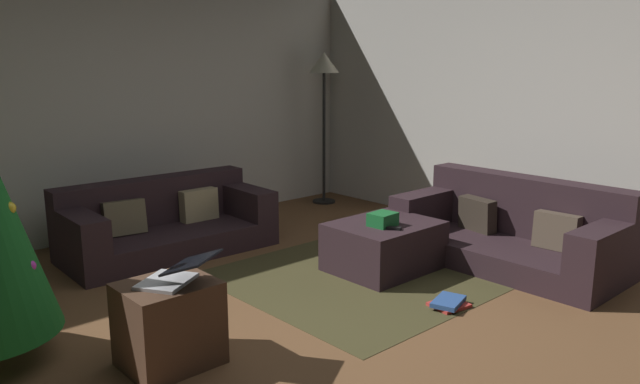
{
  "coord_description": "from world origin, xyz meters",
  "views": [
    {
      "loc": [
        -2.41,
        -2.72,
        1.74
      ],
      "look_at": [
        0.65,
        0.62,
        0.75
      ],
      "focal_mm": 34.19,
      "sensor_mm": 36.0,
      "label": 1
    }
  ],
  "objects_px": {
    "couch_left": "(165,224)",
    "ottoman": "(384,246)",
    "tv_remote": "(391,228)",
    "book_stack": "(449,303)",
    "side_table": "(169,324)",
    "gift_box": "(383,219)",
    "corner_lamp": "(324,75)",
    "couch_right": "(513,232)",
    "laptop": "(176,274)"
  },
  "relations": [
    {
      "from": "book_stack",
      "to": "corner_lamp",
      "type": "height_order",
      "value": "corner_lamp"
    },
    {
      "from": "couch_left",
      "to": "tv_remote",
      "type": "relative_size",
      "value": 11.79
    },
    {
      "from": "tv_remote",
      "to": "laptop",
      "type": "xyz_separation_m",
      "value": [
        -2.01,
        -0.15,
        0.14
      ]
    },
    {
      "from": "ottoman",
      "to": "side_table",
      "type": "bearing_deg",
      "value": -172.96
    },
    {
      "from": "book_stack",
      "to": "couch_right",
      "type": "bearing_deg",
      "value": 10.22
    },
    {
      "from": "tv_remote",
      "to": "book_stack",
      "type": "height_order",
      "value": "tv_remote"
    },
    {
      "from": "gift_box",
      "to": "book_stack",
      "type": "xyz_separation_m",
      "value": [
        -0.18,
        -0.81,
        -0.43
      ]
    },
    {
      "from": "couch_left",
      "to": "tv_remote",
      "type": "height_order",
      "value": "couch_left"
    },
    {
      "from": "couch_right",
      "to": "tv_remote",
      "type": "distance_m",
      "value": 1.17
    },
    {
      "from": "couch_left",
      "to": "ottoman",
      "type": "distance_m",
      "value": 2.04
    },
    {
      "from": "ottoman",
      "to": "side_table",
      "type": "xyz_separation_m",
      "value": [
        -2.15,
        -0.27,
        0.05
      ]
    },
    {
      "from": "couch_right",
      "to": "side_table",
      "type": "relative_size",
      "value": 3.65
    },
    {
      "from": "book_stack",
      "to": "side_table",
      "type": "bearing_deg",
      "value": 162.45
    },
    {
      "from": "tv_remote",
      "to": "book_stack",
      "type": "bearing_deg",
      "value": -129.36
    },
    {
      "from": "ottoman",
      "to": "side_table",
      "type": "distance_m",
      "value": 2.17
    },
    {
      "from": "book_stack",
      "to": "corner_lamp",
      "type": "relative_size",
      "value": 0.17
    },
    {
      "from": "couch_right",
      "to": "side_table",
      "type": "bearing_deg",
      "value": 83.22
    },
    {
      "from": "couch_left",
      "to": "gift_box",
      "type": "xyz_separation_m",
      "value": [
        1.03,
        -1.76,
        0.2
      ]
    },
    {
      "from": "side_table",
      "to": "laptop",
      "type": "bearing_deg",
      "value": -58.73
    },
    {
      "from": "ottoman",
      "to": "tv_remote",
      "type": "distance_m",
      "value": 0.3
    },
    {
      "from": "gift_box",
      "to": "side_table",
      "type": "xyz_separation_m",
      "value": [
        -2.07,
        -0.21,
        -0.21
      ]
    },
    {
      "from": "couch_left",
      "to": "side_table",
      "type": "distance_m",
      "value": 2.22
    },
    {
      "from": "ottoman",
      "to": "laptop",
      "type": "xyz_separation_m",
      "value": [
        -2.12,
        -0.32,
        0.35
      ]
    },
    {
      "from": "side_table",
      "to": "couch_left",
      "type": "bearing_deg",
      "value": 62.2
    },
    {
      "from": "gift_box",
      "to": "tv_remote",
      "type": "distance_m",
      "value": 0.13
    },
    {
      "from": "couch_right",
      "to": "laptop",
      "type": "height_order",
      "value": "couch_right"
    },
    {
      "from": "couch_left",
      "to": "laptop",
      "type": "distance_m",
      "value": 2.28
    },
    {
      "from": "gift_box",
      "to": "book_stack",
      "type": "relative_size",
      "value": 0.66
    },
    {
      "from": "side_table",
      "to": "book_stack",
      "type": "distance_m",
      "value": 1.99
    },
    {
      "from": "laptop",
      "to": "corner_lamp",
      "type": "distance_m",
      "value": 4.35
    },
    {
      "from": "gift_box",
      "to": "corner_lamp",
      "type": "distance_m",
      "value": 2.84
    },
    {
      "from": "couch_left",
      "to": "laptop",
      "type": "bearing_deg",
      "value": 65.5
    },
    {
      "from": "couch_right",
      "to": "book_stack",
      "type": "distance_m",
      "value": 1.26
    },
    {
      "from": "side_table",
      "to": "book_stack",
      "type": "xyz_separation_m",
      "value": [
        1.89,
        -0.6,
        -0.22
      ]
    },
    {
      "from": "side_table",
      "to": "tv_remote",
      "type": "bearing_deg",
      "value": 2.69
    },
    {
      "from": "book_stack",
      "to": "laptop",
      "type": "bearing_deg",
      "value": 163.66
    },
    {
      "from": "laptop",
      "to": "corner_lamp",
      "type": "height_order",
      "value": "corner_lamp"
    },
    {
      "from": "ottoman",
      "to": "side_table",
      "type": "relative_size",
      "value": 1.67
    },
    {
      "from": "ottoman",
      "to": "couch_right",
      "type": "bearing_deg",
      "value": -34.01
    },
    {
      "from": "couch_left",
      "to": "ottoman",
      "type": "height_order",
      "value": "couch_left"
    },
    {
      "from": "couch_right",
      "to": "book_stack",
      "type": "xyz_separation_m",
      "value": [
        -1.22,
        -0.22,
        -0.25
      ]
    },
    {
      "from": "ottoman",
      "to": "book_stack",
      "type": "relative_size",
      "value": 2.72
    },
    {
      "from": "tv_remote",
      "to": "ottoman",
      "type": "bearing_deg",
      "value": 29.75
    },
    {
      "from": "couch_right",
      "to": "gift_box",
      "type": "height_order",
      "value": "couch_right"
    },
    {
      "from": "corner_lamp",
      "to": "side_table",
      "type": "bearing_deg",
      "value": -144.99
    },
    {
      "from": "gift_box",
      "to": "tv_remote",
      "type": "xyz_separation_m",
      "value": [
        -0.03,
        -0.12,
        -0.04
      ]
    },
    {
      "from": "tv_remote",
      "to": "laptop",
      "type": "distance_m",
      "value": 2.02
    },
    {
      "from": "tv_remote",
      "to": "laptop",
      "type": "relative_size",
      "value": 0.31
    },
    {
      "from": "laptop",
      "to": "book_stack",
      "type": "height_order",
      "value": "laptop"
    },
    {
      "from": "tv_remote",
      "to": "corner_lamp",
      "type": "distance_m",
      "value": 2.96
    }
  ]
}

